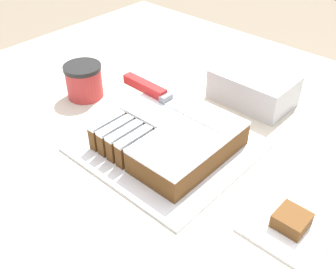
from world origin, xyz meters
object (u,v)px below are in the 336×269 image
Objects in this scene: cake at (171,134)px; brownie at (292,220)px; coffee_cup at (84,81)px; cake_board at (168,146)px; storage_box at (253,88)px; knife at (154,92)px.

cake is 4.60× the size of brownie.
coffee_cup is (-0.30, 0.01, 0.01)m from cake.
cake is at bearing 45.25° from cake_board.
storage_box is at bearing 131.56° from brownie.
cake is 1.28× the size of storage_box.
knife is (-0.10, 0.06, 0.04)m from cake.
cake is at bearing -27.68° from knife.
knife is (-0.10, 0.06, 0.07)m from cake_board.
knife is 5.42× the size of brownie.
coffee_cup is at bearing 176.97° from cake_board.
cake_board is 0.13m from knife.
cake is 0.27m from storage_box.
coffee_cup reaches higher than storage_box.
knife is at bearing 151.03° from cake.
coffee_cup is at bearing 176.27° from brownie.
cake is 0.12m from knife.
cake is at bearing -95.47° from storage_box.
brownie is (0.30, -0.02, 0.02)m from cake_board.
storage_box is (0.33, 0.26, -0.01)m from coffee_cup.
knife is 0.41m from brownie.
cake_board is 1.73× the size of storage_box.
cake is 0.29m from brownie.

